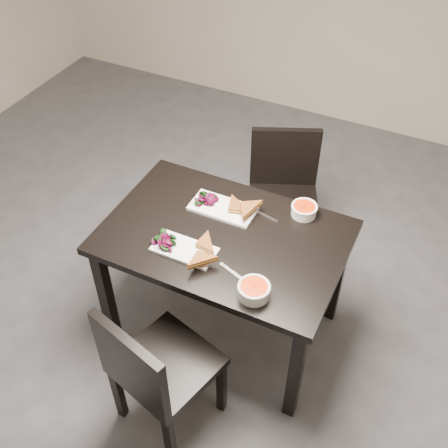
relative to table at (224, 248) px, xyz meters
The scene contains 15 objects.
ground 0.73m from the table, behind, with size 5.00×5.00×0.00m, color #47474C.
room_shell 1.23m from the table, behind, with size 5.02×5.02×2.81m.
table is the anchor object (origin of this frame).
chair_near 0.70m from the table, 92.27° to the right, with size 0.52×0.52×0.85m.
chair_far 0.78m from the table, 86.73° to the left, with size 0.55×0.55×0.85m.
plate_near 0.25m from the table, 123.56° to the right, with size 0.31×0.15×0.02m, color white.
sandwich_near 0.23m from the table, 108.74° to the right, with size 0.15×0.12×0.05m, color #AC5524, non-canonical shape.
salad_near 0.32m from the table, 140.30° to the right, with size 0.10×0.09×0.04m, color black, non-canonical shape.
soup_bowl_near 0.43m from the table, 45.53° to the right, with size 0.15×0.15×0.07m.
cutlery_near 0.28m from the table, 54.20° to the right, with size 0.18×0.02×0.00m, color silver.
plate_far 0.21m from the table, 117.67° to the left, with size 0.34×0.17×0.02m, color white.
sandwich_far 0.21m from the table, 97.74° to the left, with size 0.17×0.13×0.06m, color #AC5524, non-canonical shape.
salad_far 0.28m from the table, 138.78° to the left, with size 0.11×0.10×0.05m, color black, non-canonical shape.
soup_bowl_far 0.46m from the table, 45.30° to the left, with size 0.14×0.14×0.06m.
cutlery_far 0.27m from the table, 61.24° to the left, with size 0.18×0.02×0.00m, color silver.
Camera 1 is at (1.16, -1.68, 2.64)m, focal length 43.45 mm.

